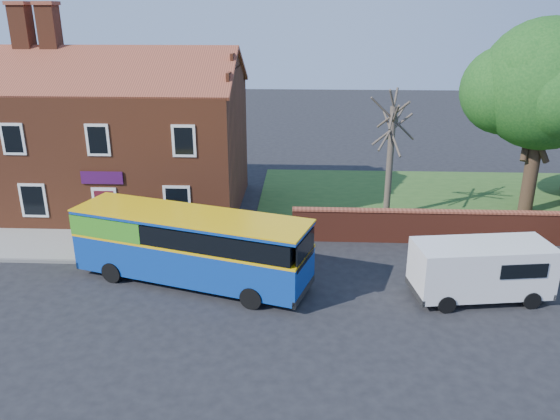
{
  "coord_description": "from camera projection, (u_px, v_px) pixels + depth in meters",
  "views": [
    {
      "loc": [
        2.56,
        -16.75,
        10.17
      ],
      "look_at": [
        1.52,
        5.0,
        2.22
      ],
      "focal_mm": 35.0,
      "sensor_mm": 36.0,
      "label": 1
    }
  ],
  "objects": [
    {
      "name": "bus",
      "position": [
        184.0,
        243.0,
        21.34
      ],
      "size": [
        9.7,
        5.09,
        2.87
      ],
      "rotation": [
        0.0,
        0.0,
        -0.3
      ],
      "color": "#0E3A9A",
      "rests_on": "ground"
    },
    {
      "name": "grass_strip",
      "position": [
        489.0,
        201.0,
        30.92
      ],
      "size": [
        26.0,
        12.0,
        0.04
      ],
      "primitive_type": "cube",
      "color": "#426B28",
      "rests_on": "ground"
    },
    {
      "name": "kerb",
      "position": [
        81.0,
        262.0,
        23.36
      ],
      "size": [
        18.0,
        0.15,
        0.14
      ],
      "primitive_type": "cube",
      "color": "slate",
      "rests_on": "ground"
    },
    {
      "name": "ground",
      "position": [
        230.0,
        316.0,
        19.31
      ],
      "size": [
        120.0,
        120.0,
        0.0
      ],
      "primitive_type": "plane",
      "color": "black",
      "rests_on": "ground"
    },
    {
      "name": "bare_tree",
      "position": [
        390.0,
        157.0,
        27.59
      ],
      "size": [
        2.37,
        2.82,
        6.32
      ],
      "color": "#4C4238",
      "rests_on": "ground"
    },
    {
      "name": "large_tree",
      "position": [
        545.0,
        88.0,
        27.23
      ],
      "size": [
        8.21,
        6.49,
        10.01
      ],
      "color": "black",
      "rests_on": "ground"
    },
    {
      "name": "van_near",
      "position": [
        481.0,
        268.0,
        20.18
      ],
      "size": [
        5.21,
        2.66,
        2.19
      ],
      "rotation": [
        0.0,
        0.0,
        0.14
      ],
      "color": "silver",
      "rests_on": "ground"
    },
    {
      "name": "pavement",
      "position": [
        95.0,
        246.0,
        25.0
      ],
      "size": [
        18.0,
        3.5,
        0.12
      ],
      "primitive_type": "cube",
      "color": "gray",
      "rests_on": "ground"
    },
    {
      "name": "boundary_wall",
      "position": [
        532.0,
        228.0,
        25.02
      ],
      "size": [
        22.0,
        0.38,
        1.6
      ],
      "color": "maroon",
      "rests_on": "ground"
    },
    {
      "name": "shop_building",
      "position": [
        127.0,
        145.0,
        29.25
      ],
      "size": [
        12.3,
        8.13,
        10.5
      ],
      "color": "brown",
      "rests_on": "ground"
    }
  ]
}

